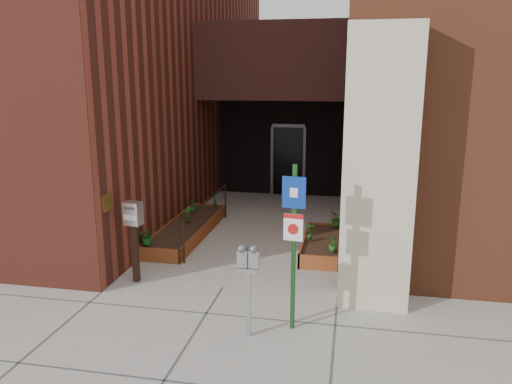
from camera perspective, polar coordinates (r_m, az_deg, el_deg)
The scene contains 15 objects.
ground at distance 8.95m, azimuth -3.85°, elevation -10.84°, with size 80.00×80.00×0.00m, color #9E9991.
architecture at distance 15.03m, azimuth 2.22°, elevation 18.30°, with size 20.00×14.60×10.00m.
planter_left at distance 11.75m, azimuth -7.82°, elevation -4.30°, with size 0.90×3.60×0.30m.
planter_right at distance 10.70m, azimuth 7.58°, elevation -6.07°, with size 0.80×2.20×0.30m.
handrail at distance 11.39m, azimuth -5.61°, elevation -1.60°, with size 0.04×3.34×0.90m.
parking_meter at distance 6.99m, azimuth -0.89°, elevation -8.38°, with size 0.31×0.15×1.38m.
sign_post at distance 7.06m, azimuth 4.32°, elevation -4.42°, with size 0.33×0.10×2.46m.
payment_dropbox at distance 9.08m, azimuth -13.81°, elevation -3.65°, with size 0.32×0.26×1.48m.
shrub_left_a at distance 10.33m, azimuth -12.31°, elevation -4.93°, with size 0.32×0.32×0.36m, color #1C621C.
shrub_left_b at distance 11.78m, azimuth -7.81°, elevation -2.53°, with size 0.19×0.19×0.35m, color #28631C.
shrub_left_c at distance 12.55m, azimuth -7.25°, elevation -1.57°, with size 0.18×0.18×0.33m, color #1F5819.
shrub_left_d at distance 13.07m, azimuth -4.70°, elevation -0.90°, with size 0.18×0.18×0.34m, color #1C6322.
shrub_right_a at distance 9.84m, azimuth 8.80°, elevation -5.87°, with size 0.17×0.17×0.30m, color #225F1B.
shrub_right_b at distance 10.42m, azimuth 6.19°, elevation -4.50°, with size 0.20×0.20×0.37m, color #1E5C1A.
shrub_right_c at distance 11.44m, azimuth 9.17°, elevation -3.03°, with size 0.32×0.32×0.35m, color #265E1B.
Camera 1 is at (2.14, -7.89, 3.64)m, focal length 35.00 mm.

